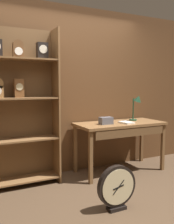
# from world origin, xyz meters

# --- Properties ---
(ground_plane) EXTENTS (10.00, 10.00, 0.00)m
(ground_plane) POSITION_xyz_m (0.00, 0.00, 0.00)
(ground_plane) COLOR #4C3826
(back_wood_panel) EXTENTS (4.80, 0.05, 2.60)m
(back_wood_panel) POSITION_xyz_m (0.00, 1.34, 1.30)
(back_wood_panel) COLOR brown
(back_wood_panel) RESTS_ON ground
(bookshelf) EXTENTS (1.33, 0.32, 2.16)m
(bookshelf) POSITION_xyz_m (-0.97, 1.09, 1.12)
(bookshelf) COLOR brown
(bookshelf) RESTS_ON ground
(workbench) EXTENTS (1.42, 0.64, 0.79)m
(workbench) POSITION_xyz_m (0.75, 0.93, 0.70)
(workbench) COLOR brown
(workbench) RESTS_ON ground
(desk_lamp) EXTENTS (0.21, 0.20, 0.44)m
(desk_lamp) POSITION_xyz_m (1.13, 1.02, 1.09)
(desk_lamp) COLOR #1E472D
(desk_lamp) RESTS_ON workbench
(toolbox_small) EXTENTS (0.20, 0.12, 0.11)m
(toolbox_small) POSITION_xyz_m (0.46, 0.91, 0.85)
(toolbox_small) COLOR #595960
(toolbox_small) RESTS_ON workbench
(open_repair_manual) EXTENTS (0.18, 0.24, 0.02)m
(open_repair_manual) POSITION_xyz_m (0.80, 0.84, 0.80)
(open_repair_manual) COLOR silver
(open_repair_manual) RESTS_ON workbench
(round_clock_large) EXTENTS (0.47, 0.11, 0.51)m
(round_clock_large) POSITION_xyz_m (0.01, -0.10, 0.26)
(round_clock_large) COLOR black
(round_clock_large) RESTS_ON ground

